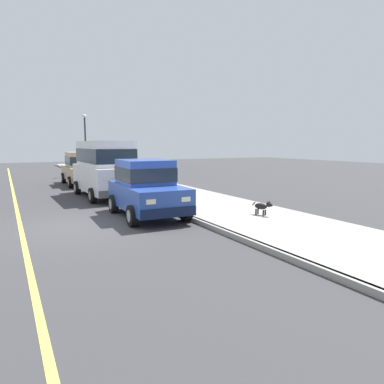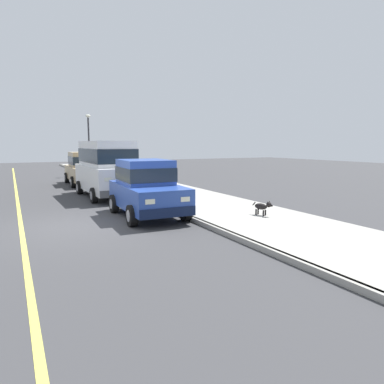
{
  "view_description": "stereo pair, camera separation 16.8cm",
  "coord_description": "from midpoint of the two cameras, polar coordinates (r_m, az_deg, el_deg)",
  "views": [
    {
      "loc": [
        -1.9,
        -10.5,
        2.4
      ],
      "look_at": [
        3.43,
        -0.45,
        0.85
      ],
      "focal_mm": 33.09,
      "sensor_mm": 36.0,
      "label": 1
    },
    {
      "loc": [
        -1.75,
        -10.58,
        2.4
      ],
      "look_at": [
        3.43,
        -0.45,
        0.85
      ],
      "focal_mm": 33.09,
      "sensor_mm": 36.0,
      "label": 2
    }
  ],
  "objects": [
    {
      "name": "dog_black",
      "position": [
        11.48,
        11.73,
        -2.29
      ],
      "size": [
        0.35,
        0.73,
        0.49
      ],
      "color": "black",
      "rests_on": "sidewalk"
    },
    {
      "name": "lane_centre_line",
      "position": [
        10.81,
        -25.34,
        -5.81
      ],
      "size": [
        0.12,
        57.6,
        0.01
      ],
      "primitive_type": "cube",
      "color": "#E0D64C",
      "rests_on": "ground"
    },
    {
      "name": "street_lamp",
      "position": [
        27.77,
        -16.13,
        8.5
      ],
      "size": [
        0.36,
        0.36,
        4.42
      ],
      "color": "#2D2D33",
      "rests_on": "sidewalk"
    },
    {
      "name": "curb",
      "position": [
        11.9,
        -1.59,
        -3.53
      ],
      "size": [
        0.16,
        64.0,
        0.14
      ],
      "primitive_type": "cube",
      "color": "gray",
      "rests_on": "ground"
    },
    {
      "name": "ground_plane",
      "position": [
        10.96,
        -16.93,
        -5.23
      ],
      "size": [
        80.0,
        80.0,
        0.0
      ],
      "primitive_type": "plane",
      "color": "#38383A"
    },
    {
      "name": "car_tan_sedan",
      "position": [
        21.93,
        -16.65,
        3.73
      ],
      "size": [
        2.09,
        4.63,
        1.92
      ],
      "color": "tan",
      "rests_on": "ground"
    },
    {
      "name": "car_white_van",
      "position": [
        16.48,
        -13.32,
        4.06
      ],
      "size": [
        2.21,
        4.94,
        2.52
      ],
      "color": "white",
      "rests_on": "ground"
    },
    {
      "name": "sidewalk",
      "position": [
        12.77,
        5.72,
        -2.79
      ],
      "size": [
        3.6,
        64.0,
        0.14
      ],
      "primitive_type": "cube",
      "color": "#99968E",
      "rests_on": "ground"
    },
    {
      "name": "car_blue_hatchback",
      "position": [
        11.8,
        -6.93,
        0.77
      ],
      "size": [
        2.05,
        3.85,
        1.88
      ],
      "color": "#28479E",
      "rests_on": "ground"
    }
  ]
}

